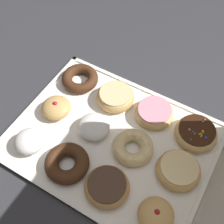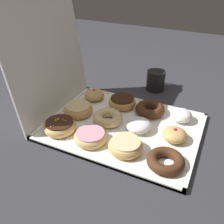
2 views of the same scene
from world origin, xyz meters
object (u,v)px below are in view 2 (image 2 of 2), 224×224
(jelly_filled_donut_1, at_px, (174,135))
(jelly_filled_donut_11, at_px, (94,95))
(cruller_donut_7, at_px, (108,117))
(sprinkle_donut_9, at_px, (60,126))
(glazed_ring_donut_10, at_px, (78,110))
(chocolate_frosted_donut_8, at_px, (122,102))
(powdered_filled_donut_4, at_px, (139,124))
(pink_frosted_donut_6, at_px, (90,137))
(powdered_filled_donut_2, at_px, (181,115))
(glazed_ring_donut_3, at_px, (126,146))
(chocolate_cake_ring_donut_5, at_px, (150,109))
(chocolate_cake_ring_donut_0, at_px, (166,161))
(donut_box, at_px, (123,127))
(coffee_mug, at_px, (156,80))

(jelly_filled_donut_1, height_order, jelly_filled_donut_11, jelly_filled_donut_11)
(cruller_donut_7, height_order, sprinkle_donut_9, sprinkle_donut_9)
(glazed_ring_donut_10, bearing_deg, chocolate_frosted_donut_8, -45.40)
(powdered_filled_donut_4, relative_size, pink_frosted_donut_6, 0.81)
(powdered_filled_donut_2, distance_m, sprinkle_donut_9, 0.46)
(glazed_ring_donut_3, xyz_separation_m, jelly_filled_donut_11, (0.26, 0.26, 0.00))
(glazed_ring_donut_10, bearing_deg, sprinkle_donut_9, -179.44)
(glazed_ring_donut_3, distance_m, chocolate_cake_ring_donut_5, 0.25)
(jelly_filled_donut_1, bearing_deg, powdered_filled_donut_4, 86.47)
(chocolate_cake_ring_donut_5, height_order, cruller_donut_7, same)
(chocolate_frosted_donut_8, bearing_deg, chocolate_cake_ring_donut_5, -90.91)
(sprinkle_donut_9, bearing_deg, jelly_filled_donut_11, 0.02)
(cruller_donut_7, bearing_deg, jelly_filled_donut_1, -91.92)
(powdered_filled_donut_2, bearing_deg, chocolate_frosted_donut_8, 89.63)
(powdered_filled_donut_4, distance_m, sprinkle_donut_9, 0.29)
(chocolate_cake_ring_donut_0, relative_size, chocolate_frosted_donut_8, 1.02)
(glazed_ring_donut_3, height_order, sprinkle_donut_9, sprinkle_donut_9)
(donut_box, bearing_deg, glazed_ring_donut_3, -153.64)
(chocolate_frosted_donut_8, bearing_deg, powdered_filled_donut_2, -90.37)
(chocolate_cake_ring_donut_0, distance_m, jelly_filled_donut_1, 0.13)
(chocolate_cake_ring_donut_0, distance_m, cruller_donut_7, 0.29)
(donut_box, relative_size, glazed_ring_donut_10, 4.77)
(pink_frosted_donut_6, bearing_deg, glazed_ring_donut_3, -86.96)
(donut_box, distance_m, cruller_donut_7, 0.07)
(powdered_filled_donut_4, relative_size, coffee_mug, 0.86)
(chocolate_frosted_donut_8, bearing_deg, glazed_ring_donut_3, -154.37)
(chocolate_cake_ring_donut_0, height_order, sprinkle_donut_9, sprinkle_donut_9)
(donut_box, distance_m, glazed_ring_donut_3, 0.14)
(glazed_ring_donut_10, bearing_deg, jelly_filled_donut_11, -0.47)
(chocolate_frosted_donut_8, xyz_separation_m, glazed_ring_donut_10, (-0.13, 0.14, -0.00))
(donut_box, distance_m, chocolate_cake_ring_donut_5, 0.14)
(pink_frosted_donut_6, xyz_separation_m, jelly_filled_donut_11, (0.26, 0.13, 0.00))
(donut_box, xyz_separation_m, pink_frosted_donut_6, (-0.13, 0.07, 0.02))
(pink_frosted_donut_6, bearing_deg, cruller_donut_7, -0.56)
(chocolate_cake_ring_donut_0, relative_size, powdered_filled_donut_4, 1.27)
(donut_box, xyz_separation_m, jelly_filled_donut_11, (0.13, 0.20, 0.03))
(powdered_filled_donut_4, distance_m, glazed_ring_donut_10, 0.26)
(chocolate_cake_ring_donut_0, bearing_deg, glazed_ring_donut_10, 71.81)
(jelly_filled_donut_1, bearing_deg, sprinkle_donut_9, 107.58)
(jelly_filled_donut_11, height_order, coffee_mug, coffee_mug)
(donut_box, distance_m, chocolate_frosted_donut_8, 0.15)
(sprinkle_donut_9, bearing_deg, pink_frosted_donut_6, -92.13)
(jelly_filled_donut_1, xyz_separation_m, chocolate_frosted_donut_8, (0.13, 0.25, -0.00))
(powdered_filled_donut_2, height_order, coffee_mug, coffee_mug)
(glazed_ring_donut_10, bearing_deg, powdered_filled_donut_2, -70.95)
(chocolate_frosted_donut_8, bearing_deg, sprinkle_donut_9, 152.33)
(pink_frosted_donut_6, bearing_deg, coffee_mug, -9.25)
(glazed_ring_donut_10, bearing_deg, cruller_donut_7, -86.45)
(chocolate_cake_ring_donut_0, relative_size, chocolate_cake_ring_donut_5, 0.98)
(chocolate_cake_ring_donut_0, relative_size, glazed_ring_donut_10, 1.00)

